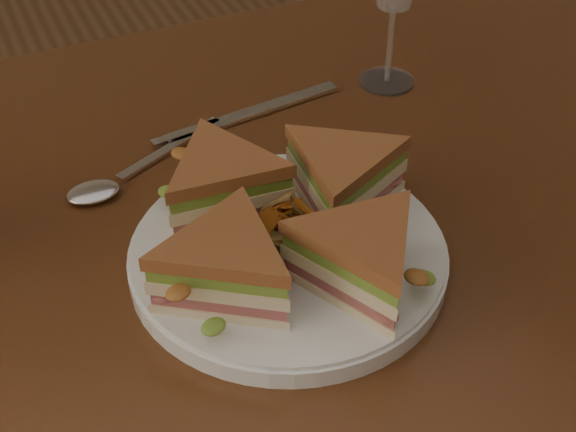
{
  "coord_description": "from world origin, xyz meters",
  "views": [
    {
      "loc": [
        -0.22,
        -0.49,
        1.2
      ],
      "look_at": [
        -0.03,
        -0.05,
        0.8
      ],
      "focal_mm": 50.0,
      "sensor_mm": 36.0,
      "label": 1
    }
  ],
  "objects_px": {
    "table": "(293,300)",
    "spoon": "(113,182)",
    "knife": "(242,117)",
    "plate": "(288,256)",
    "sandwich_wedges": "(288,221)"
  },
  "relations": [
    {
      "from": "table",
      "to": "spoon",
      "type": "relative_size",
      "value": 7.07
    },
    {
      "from": "sandwich_wedges",
      "to": "spoon",
      "type": "height_order",
      "value": "sandwich_wedges"
    },
    {
      "from": "table",
      "to": "plate",
      "type": "xyz_separation_m",
      "value": [
        -0.03,
        -0.05,
        0.11
      ]
    },
    {
      "from": "knife",
      "to": "spoon",
      "type": "bearing_deg",
      "value": -167.05
    },
    {
      "from": "plate",
      "to": "sandwich_wedges",
      "type": "relative_size",
      "value": 0.89
    },
    {
      "from": "plate",
      "to": "knife",
      "type": "distance_m",
      "value": 0.22
    },
    {
      "from": "sandwich_wedges",
      "to": "plate",
      "type": "bearing_deg",
      "value": 0.0
    },
    {
      "from": "spoon",
      "to": "knife",
      "type": "relative_size",
      "value": 0.79
    },
    {
      "from": "spoon",
      "to": "knife",
      "type": "bearing_deg",
      "value": -5.49
    },
    {
      "from": "plate",
      "to": "sandwich_wedges",
      "type": "height_order",
      "value": "sandwich_wedges"
    },
    {
      "from": "table",
      "to": "spoon",
      "type": "distance_m",
      "value": 0.2
    },
    {
      "from": "plate",
      "to": "spoon",
      "type": "height_order",
      "value": "plate"
    },
    {
      "from": "table",
      "to": "plate",
      "type": "bearing_deg",
      "value": -119.33
    },
    {
      "from": "spoon",
      "to": "plate",
      "type": "bearing_deg",
      "value": -83.73
    },
    {
      "from": "table",
      "to": "sandwich_wedges",
      "type": "distance_m",
      "value": 0.15
    }
  ]
}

